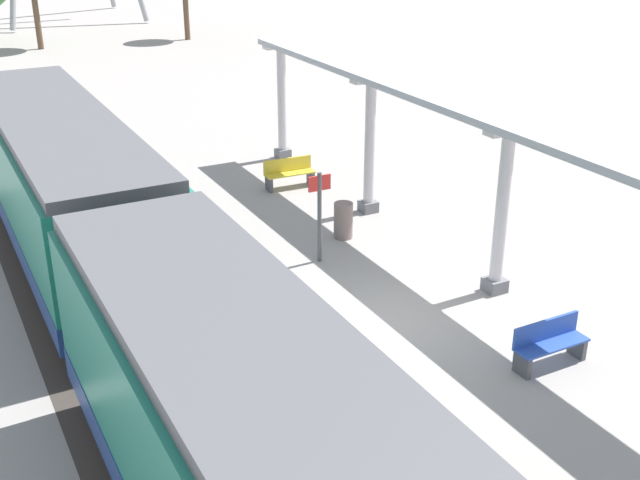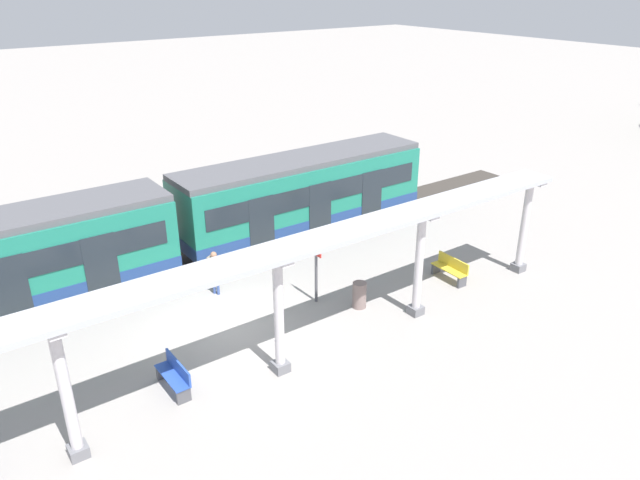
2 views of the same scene
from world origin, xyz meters
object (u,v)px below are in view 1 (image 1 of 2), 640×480
canopy_pillar_fifth (282,102)px  passenger_waiting_near_edge (266,288)px  trash_bin (343,220)px  bench_mid_platform (289,173)px  canopy_pillar_fourth (370,146)px  bench_near_end (549,343)px  train_far_carriage (64,185)px  platform_info_sign (320,209)px  canopy_pillar_third (502,212)px

canopy_pillar_fifth → passenger_waiting_near_edge: bearing=-116.9°
trash_bin → bench_mid_platform: bearing=83.9°
canopy_pillar_fourth → bench_near_end: bearing=-97.2°
bench_near_end → canopy_pillar_fifth: bearing=85.7°
train_far_carriage → platform_info_sign: bearing=-29.8°
passenger_waiting_near_edge → trash_bin: bearing=43.7°
canopy_pillar_fifth → bench_near_end: 13.68m
train_far_carriage → trash_bin: size_ratio=12.11×
bench_near_end → trash_bin: (-0.45, 6.89, 0.02)m
canopy_pillar_fourth → passenger_waiting_near_edge: 7.08m
platform_info_sign → train_far_carriage: bearing=150.2°
passenger_waiting_near_edge → platform_info_sign: bearing=45.7°
bench_near_end → trash_bin: trash_bin is taller
canopy_pillar_fourth → bench_mid_platform: bearing=110.6°
train_far_carriage → platform_info_sign: train_far_carriage is taller
canopy_pillar_fifth → passenger_waiting_near_edge: (-5.17, -10.21, -0.84)m
canopy_pillar_fifth → passenger_waiting_near_edge: 11.48m
bench_mid_platform → passenger_waiting_near_edge: passenger_waiting_near_edge is taller
bench_near_end → bench_mid_platform: same height
train_far_carriage → passenger_waiting_near_edge: size_ratio=6.77×
canopy_pillar_third → canopy_pillar_fourth: size_ratio=1.00×
bench_near_end → trash_bin: bearing=93.8°
train_far_carriage → bench_mid_platform: size_ratio=7.37×
canopy_pillar_third → canopy_pillar_fourth: bearing=90.0°
train_far_carriage → canopy_pillar_fourth: size_ratio=3.03×
bench_near_end → platform_info_sign: platform_info_sign is taller
canopy_pillar_fourth → trash_bin: bearing=-140.1°
bench_near_end → passenger_waiting_near_edge: size_ratio=0.91×
train_far_carriage → trash_bin: (6.30, -1.97, -1.36)m
train_far_carriage → canopy_pillar_fourth: 7.81m
bench_near_end → trash_bin: 6.90m
bench_mid_platform → platform_info_sign: size_ratio=0.69×
canopy_pillar_fourth → bench_mid_platform: 3.31m
bench_mid_platform → train_far_carriage: bearing=-163.0°
platform_info_sign → passenger_waiting_near_edge: (-2.52, -2.58, -0.30)m
canopy_pillar_fourth → platform_info_sign: canopy_pillar_fourth is taller
train_far_carriage → passenger_waiting_near_edge: 6.14m
canopy_pillar_third → bench_mid_platform: canopy_pillar_third is taller
bench_mid_platform → canopy_pillar_third: bearing=-82.7°
canopy_pillar_fourth → passenger_waiting_near_edge: (-5.17, -4.77, -0.84)m
bench_mid_platform → trash_bin: 4.05m
canopy_pillar_third → canopy_pillar_fifth: same height
bench_mid_platform → trash_bin: bearing=-96.1°
train_far_carriage → bench_near_end: train_far_carriage is taller
train_far_carriage → bench_near_end: size_ratio=7.43×
canopy_pillar_fourth → platform_info_sign: bearing=-140.4°
passenger_waiting_near_edge → bench_near_end: bearing=-38.9°
canopy_pillar_fourth → bench_mid_platform: (-1.05, 2.79, -1.43)m
canopy_pillar_fourth → platform_info_sign: size_ratio=1.68×
canopy_pillar_fifth → passenger_waiting_near_edge: canopy_pillar_fifth is taller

